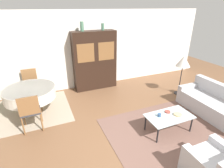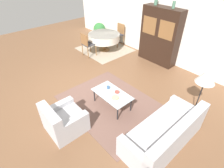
# 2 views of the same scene
# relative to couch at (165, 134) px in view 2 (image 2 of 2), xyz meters

# --- Properties ---
(ground_plane) EXTENTS (14.00, 14.00, 0.00)m
(ground_plane) POSITION_rel_couch_xyz_m (-2.85, -0.31, -0.29)
(ground_plane) COLOR brown
(wall_back) EXTENTS (10.00, 0.06, 2.70)m
(wall_back) POSITION_rel_couch_xyz_m (-2.85, 3.32, 1.06)
(wall_back) COLOR silver
(wall_back) RESTS_ON ground_plane
(area_rug) EXTENTS (2.80, 2.14, 0.01)m
(area_rug) POSITION_rel_couch_xyz_m (-1.73, -0.03, -0.29)
(area_rug) COLOR brown
(area_rug) RESTS_ON ground_plane
(dining_rug) EXTENTS (2.07, 1.94, 0.01)m
(dining_rug) POSITION_rel_couch_xyz_m (-4.70, 2.19, -0.29)
(dining_rug) COLOR gray
(dining_rug) RESTS_ON ground_plane
(couch) EXTENTS (0.86, 2.00, 0.81)m
(couch) POSITION_rel_couch_xyz_m (0.00, 0.00, 0.00)
(couch) COLOR #B2B2B7
(couch) RESTS_ON ground_plane
(armchair) EXTENTS (0.83, 0.83, 0.78)m
(armchair) POSITION_rel_couch_xyz_m (-1.79, -1.46, 0.00)
(armchair) COLOR #B2B2B7
(armchair) RESTS_ON ground_plane
(coffee_table) EXTENTS (1.09, 0.61, 0.42)m
(coffee_table) POSITION_rel_couch_xyz_m (-1.67, -0.05, 0.10)
(coffee_table) COLOR black
(coffee_table) RESTS_ON area_rug
(display_cabinet) EXTENTS (1.50, 0.46, 2.05)m
(display_cabinet) POSITION_rel_couch_xyz_m (-2.49, 3.05, 0.73)
(display_cabinet) COLOR black
(display_cabinet) RESTS_ON ground_plane
(dining_table) EXTENTS (1.36, 1.36, 0.74)m
(dining_table) POSITION_rel_couch_xyz_m (-4.66, 2.13, 0.30)
(dining_table) COLOR brown
(dining_table) RESTS_ON dining_rug
(dining_chair_near) EXTENTS (0.44, 0.44, 0.96)m
(dining_chair_near) POSITION_rel_couch_xyz_m (-4.66, 1.24, 0.28)
(dining_chair_near) COLOR brown
(dining_chair_near) RESTS_ON dining_rug
(dining_chair_far) EXTENTS (0.44, 0.44, 0.96)m
(dining_chair_far) POSITION_rel_couch_xyz_m (-4.66, 3.03, 0.28)
(dining_chair_far) COLOR brown
(dining_chair_far) RESTS_ON dining_rug
(floor_lamp) EXTENTS (0.46, 0.46, 1.35)m
(floor_lamp) POSITION_rel_couch_xyz_m (-0.01, 1.41, 0.84)
(floor_lamp) COLOR black
(floor_lamp) RESTS_ON ground_plane
(cup) EXTENTS (0.08, 0.08, 0.08)m
(cup) POSITION_rel_couch_xyz_m (-1.91, 0.02, 0.18)
(cup) COLOR #33517A
(cup) RESTS_ON coffee_table
(bowl) EXTENTS (0.19, 0.19, 0.04)m
(bowl) POSITION_rel_couch_xyz_m (-1.47, -0.11, 0.16)
(bowl) COLOR tan
(bowl) RESTS_ON coffee_table
(bowl_small) EXTENTS (0.13, 0.13, 0.03)m
(bowl_small) POSITION_rel_couch_xyz_m (-1.62, 0.08, 0.16)
(bowl_small) COLOR #9E4238
(bowl_small) RESTS_ON coffee_table
(vase_tall) EXTENTS (0.11, 0.11, 0.30)m
(vase_tall) POSITION_rel_couch_xyz_m (-2.86, 3.05, 1.90)
(vase_tall) COLOR #4C7A60
(vase_tall) RESTS_ON display_cabinet
(vase_short) EXTENTS (0.10, 0.10, 0.22)m
(vase_short) POSITION_rel_couch_xyz_m (-2.16, 3.05, 1.86)
(vase_short) COLOR #4C7A60
(vase_short) RESTS_ON display_cabinet
(potted_plant) EXTENTS (0.60, 0.60, 0.77)m
(potted_plant) POSITION_rel_couch_xyz_m (-5.96, 2.89, 0.15)
(potted_plant) COLOR #93664C
(potted_plant) RESTS_ON ground_plane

